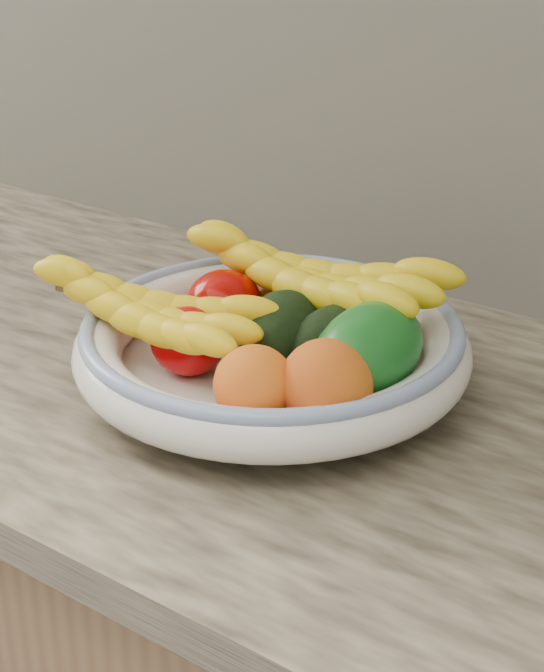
{
  "coord_description": "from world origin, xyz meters",
  "views": [
    {
      "loc": [
        0.53,
        0.92,
        1.39
      ],
      "look_at": [
        0.0,
        1.66,
        0.96
      ],
      "focal_mm": 55.0,
      "sensor_mm": 36.0,
      "label": 1
    }
  ],
  "objects_px": {
    "green_mango": "(368,352)",
    "banana_bunch_front": "(146,317)",
    "fruit_bowl": "(272,347)",
    "banana_bunch_back": "(309,285)"
  },
  "relations": [
    {
      "from": "banana_bunch_back",
      "to": "green_mango",
      "type": "bearing_deg",
      "value": -32.33
    },
    {
      "from": "banana_bunch_back",
      "to": "banana_bunch_front",
      "type": "bearing_deg",
      "value": -121.66
    },
    {
      "from": "green_mango",
      "to": "banana_bunch_front",
      "type": "relative_size",
      "value": 0.49
    },
    {
      "from": "green_mango",
      "to": "banana_bunch_back",
      "type": "xyz_separation_m",
      "value": [
        -0.12,
        0.08,
        0.01
      ]
    },
    {
      "from": "green_mango",
      "to": "banana_bunch_front",
      "type": "bearing_deg",
      "value": -157.82
    },
    {
      "from": "banana_bunch_back",
      "to": "fruit_bowl",
      "type": "bearing_deg",
      "value": -84.87
    },
    {
      "from": "green_mango",
      "to": "fruit_bowl",
      "type": "bearing_deg",
      "value": -178.38
    },
    {
      "from": "green_mango",
      "to": "banana_bunch_front",
      "type": "xyz_separation_m",
      "value": [
        -0.21,
        -0.07,
        0.01
      ]
    },
    {
      "from": "fruit_bowl",
      "to": "banana_bunch_back",
      "type": "relative_size",
      "value": 1.21
    },
    {
      "from": "green_mango",
      "to": "banana_bunch_back",
      "type": "distance_m",
      "value": 0.14
    }
  ]
}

